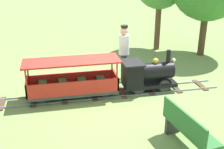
# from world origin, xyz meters

# --- Properties ---
(ground_plane) EXTENTS (60.00, 60.00, 0.00)m
(ground_plane) POSITION_xyz_m (0.00, 0.00, 0.00)
(ground_plane) COLOR #75934C
(track) EXTENTS (0.70, 6.05, 0.04)m
(track) POSITION_xyz_m (0.00, -0.05, 0.02)
(track) COLOR gray
(track) RESTS_ON ground_plane
(locomotive) EXTENTS (0.66, 1.45, 1.06)m
(locomotive) POSITION_xyz_m (0.00, 0.99, 0.49)
(locomotive) COLOR black
(locomotive) RESTS_ON ground_plane
(passenger_car) EXTENTS (0.76, 2.35, 0.97)m
(passenger_car) POSITION_xyz_m (0.00, -0.95, 0.42)
(passenger_car) COLOR #3F3F3F
(passenger_car) RESTS_ON ground_plane
(conductor_person) EXTENTS (0.30, 0.30, 1.62)m
(conductor_person) POSITION_xyz_m (-0.84, 0.59, 0.96)
(conductor_person) COLOR #282D47
(conductor_person) RESTS_ON ground_plane
(park_bench) EXTENTS (1.34, 0.58, 0.82)m
(park_bench) POSITION_xyz_m (2.58, 0.92, 0.42)
(park_bench) COLOR #2D6B33
(park_bench) RESTS_ON ground_plane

